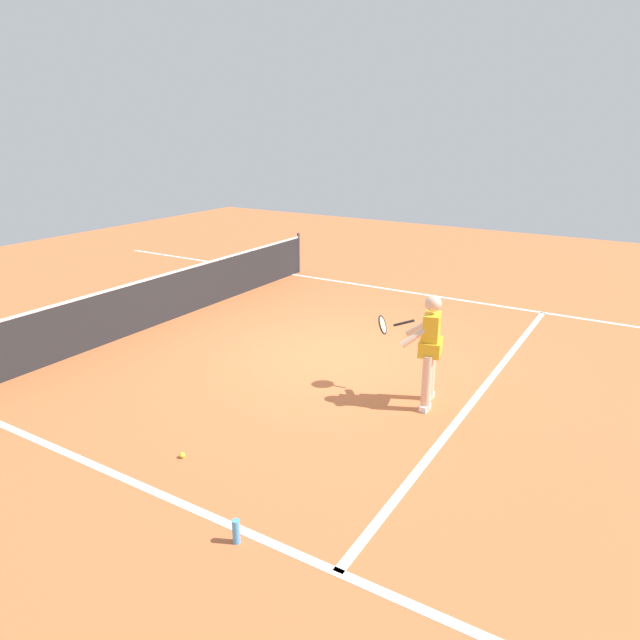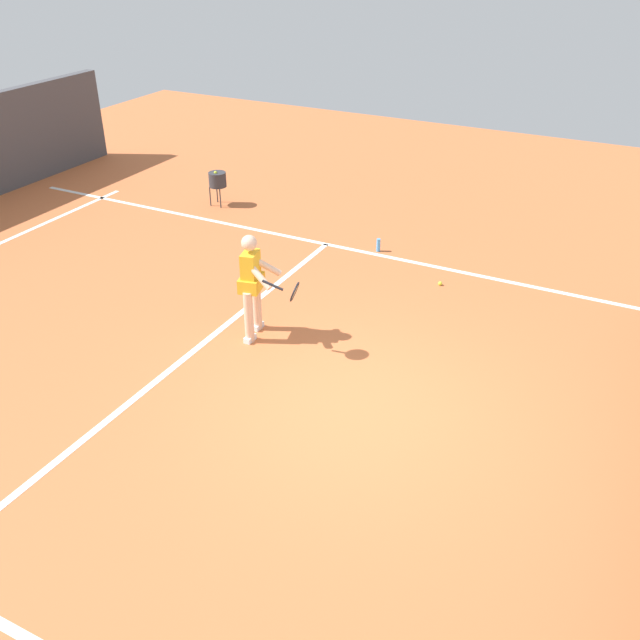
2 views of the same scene
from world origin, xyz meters
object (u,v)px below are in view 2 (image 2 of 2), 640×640
at_px(tennis_ball_near, 440,283).
at_px(ball_hopper, 217,180).
at_px(water_bottle, 378,245).
at_px(tennis_player, 253,283).

xyz_separation_m(tennis_ball_near, ball_hopper, (-1.44, -5.33, 0.51)).
bearing_deg(ball_hopper, water_bottle, 80.41).
height_order(ball_hopper, water_bottle, ball_hopper).
xyz_separation_m(tennis_player, tennis_ball_near, (-2.73, 1.86, -0.81)).
bearing_deg(tennis_ball_near, ball_hopper, -105.16).
xyz_separation_m(tennis_player, water_bottle, (-3.52, 0.43, -0.73)).
bearing_deg(tennis_player, ball_hopper, -140.27).
xyz_separation_m(tennis_ball_near, water_bottle, (-0.79, -1.44, 0.09)).
bearing_deg(ball_hopper, tennis_ball_near, 74.84).
height_order(tennis_ball_near, water_bottle, water_bottle).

